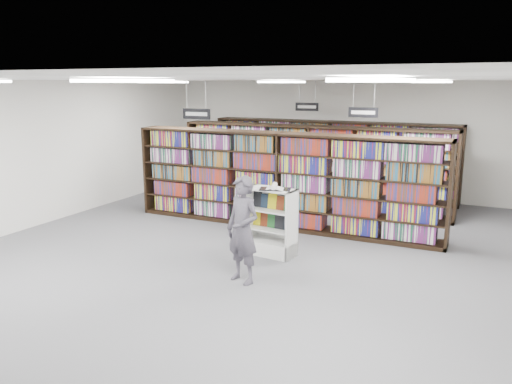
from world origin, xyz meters
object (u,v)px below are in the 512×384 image
at_px(bookshelf_row_near, 281,181).
at_px(endcap_display, 272,231).
at_px(open_book, 275,188).
at_px(shopper, 243,230).

height_order(bookshelf_row_near, endcap_display, bookshelf_row_near).
height_order(bookshelf_row_near, open_book, bookshelf_row_near).
relative_size(endcap_display, shopper, 0.73).
distance_m(bookshelf_row_near, shopper, 3.23).
xyz_separation_m(open_book, shopper, (0.02, -1.33, -0.43)).
bearing_deg(bookshelf_row_near, endcap_display, -72.79).
relative_size(endcap_display, open_book, 2.01).
relative_size(open_book, shopper, 0.36).
xyz_separation_m(endcap_display, open_book, (0.08, -0.08, 0.85)).
distance_m(bookshelf_row_near, endcap_display, 1.93).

